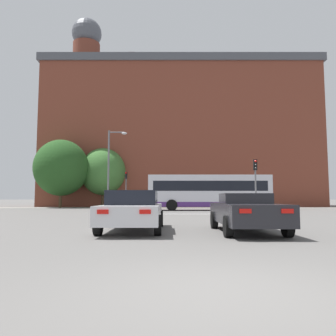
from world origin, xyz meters
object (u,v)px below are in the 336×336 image
(car_saloon_left, at_px, (133,210))
(street_lamp_junction, at_px, (111,162))
(car_roadster_right, at_px, (245,212))
(pedestrian_waiting, at_px, (170,199))
(traffic_light_far_left, at_px, (126,183))
(bus_crossing_lead, at_px, (208,192))
(traffic_light_near_right, at_px, (255,177))

(car_saloon_left, distance_m, street_lamp_junction, 18.70)
(car_roadster_right, bearing_deg, pedestrian_waiting, 94.84)
(car_saloon_left, relative_size, street_lamp_junction, 0.67)
(traffic_light_far_left, bearing_deg, bus_crossing_lead, -39.32)
(traffic_light_near_right, xyz_separation_m, street_lamp_junction, (-11.60, 5.59, 1.72))
(traffic_light_near_right, distance_m, traffic_light_far_left, 17.40)
(car_roadster_right, height_order, street_lamp_junction, street_lamp_junction)
(car_saloon_left, height_order, car_roadster_right, car_saloon_left)
(car_roadster_right, xyz_separation_m, traffic_light_far_left, (-7.43, 26.16, 2.09))
(bus_crossing_lead, xyz_separation_m, street_lamp_junction, (-8.92, -0.68, 2.68))
(bus_crossing_lead, relative_size, street_lamp_junction, 1.52)
(bus_crossing_lead, distance_m, traffic_light_far_left, 11.12)
(car_roadster_right, xyz_separation_m, pedestrian_waiting, (-2.32, 26.34, 0.27))
(bus_crossing_lead, height_order, traffic_light_far_left, traffic_light_far_left)
(traffic_light_far_left, xyz_separation_m, street_lamp_junction, (-0.36, -7.69, 1.64))
(traffic_light_far_left, bearing_deg, street_lamp_junction, -92.67)
(car_roadster_right, bearing_deg, street_lamp_junction, 112.64)
(car_saloon_left, xyz_separation_m, traffic_light_far_left, (-3.55, 25.60, 2.04))
(bus_crossing_lead, bearing_deg, car_saloon_left, -15.07)
(street_lamp_junction, height_order, pedestrian_waiting, street_lamp_junction)
(car_roadster_right, bearing_deg, bus_crossing_lead, 86.40)
(bus_crossing_lead, bearing_deg, pedestrian_waiting, -154.29)
(car_saloon_left, bearing_deg, street_lamp_junction, 102.38)
(bus_crossing_lead, bearing_deg, street_lamp_junction, -85.65)
(bus_crossing_lead, relative_size, traffic_light_near_right, 2.79)
(street_lamp_junction, relative_size, pedestrian_waiting, 4.46)
(car_roadster_right, height_order, traffic_light_near_right, traffic_light_near_right)
(traffic_light_far_left, distance_m, pedestrian_waiting, 5.42)
(car_saloon_left, distance_m, bus_crossing_lead, 19.28)
(traffic_light_far_left, bearing_deg, pedestrian_waiting, 1.99)
(car_saloon_left, height_order, pedestrian_waiting, pedestrian_waiting)
(car_roadster_right, relative_size, traffic_light_far_left, 1.12)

